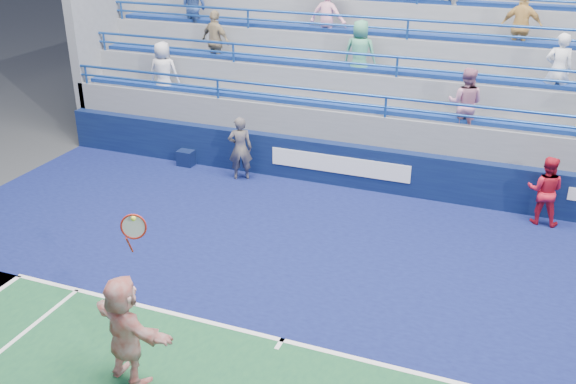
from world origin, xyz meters
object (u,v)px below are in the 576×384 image
at_px(tennis_player, 125,330).
at_px(line_judge, 240,148).
at_px(ball_girl, 545,190).
at_px(judge_chair, 187,156).

distance_m(tennis_player, line_judge, 7.77).
height_order(line_judge, ball_girl, line_judge).
xyz_separation_m(judge_chair, line_judge, (1.78, -0.34, 0.59)).
xyz_separation_m(tennis_player, ball_girl, (5.62, 7.74, -0.09)).
bearing_deg(line_judge, tennis_player, 78.05).
bearing_deg(judge_chair, tennis_player, -66.15).
relative_size(judge_chair, line_judge, 0.46).
bearing_deg(tennis_player, ball_girl, 54.05).
distance_m(judge_chair, tennis_player, 8.68).
xyz_separation_m(judge_chair, ball_girl, (9.12, -0.17, 0.55)).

